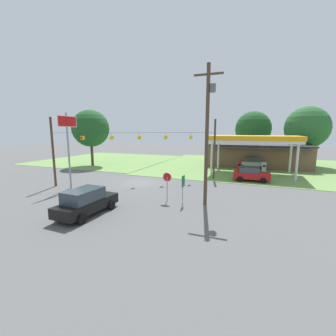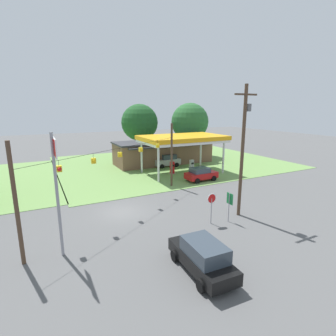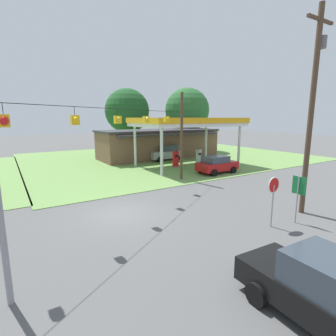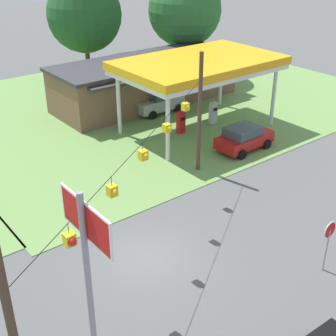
# 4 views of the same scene
# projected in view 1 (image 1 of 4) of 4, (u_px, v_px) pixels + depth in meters

# --- Properties ---
(ground_plane) EXTENTS (160.00, 160.00, 0.00)m
(ground_plane) POSITION_uv_depth(u_px,v_px,m) (140.00, 182.00, 26.11)
(ground_plane) COLOR #565656
(grass_verge_station_corner) EXTENTS (36.00, 28.00, 0.04)m
(grass_verge_station_corner) POSITION_uv_depth(u_px,v_px,m) (265.00, 167.00, 36.88)
(grass_verge_station_corner) COLOR #6B934C
(grass_verge_station_corner) RESTS_ON ground
(grass_verge_opposite_corner) EXTENTS (24.00, 24.00, 0.04)m
(grass_verge_opposite_corner) POSITION_uv_depth(u_px,v_px,m) (109.00, 160.00, 46.57)
(grass_verge_opposite_corner) COLOR #6B934C
(grass_verge_opposite_corner) RESTS_ON ground
(gas_station_canopy) EXTENTS (11.38, 7.00, 5.28)m
(gas_station_canopy) POSITION_uv_depth(u_px,v_px,m) (253.00, 139.00, 30.16)
(gas_station_canopy) COLOR silver
(gas_station_canopy) RESTS_ON ground
(gas_station_store) EXTENTS (16.04, 6.38, 3.73)m
(gas_station_store) POSITION_uv_depth(u_px,v_px,m) (257.00, 156.00, 37.06)
(gas_station_store) COLOR brown
(gas_station_store) RESTS_ON ground
(fuel_pump_near) EXTENTS (0.71, 0.56, 1.75)m
(fuel_pump_near) POSITION_uv_depth(u_px,v_px,m) (239.00, 168.00, 31.37)
(fuel_pump_near) COLOR gray
(fuel_pump_near) RESTS_ON ground
(fuel_pump_far) EXTENTS (0.71, 0.56, 1.75)m
(fuel_pump_far) POSITION_uv_depth(u_px,v_px,m) (264.00, 169.00, 30.23)
(fuel_pump_far) COLOR gray
(fuel_pump_far) RESTS_ON ground
(car_at_pumps_front) EXTENTS (4.12, 2.21, 1.69)m
(car_at_pumps_front) POSITION_uv_depth(u_px,v_px,m) (251.00, 174.00, 26.52)
(car_at_pumps_front) COLOR #AD1414
(car_at_pumps_front) RESTS_ON ground
(car_at_pumps_rear) EXTENTS (4.11, 2.12, 1.95)m
(car_at_pumps_rear) POSITION_uv_depth(u_px,v_px,m) (252.00, 163.00, 35.04)
(car_at_pumps_rear) COLOR #9E9EA3
(car_at_pumps_rear) RESTS_ON ground
(car_on_crossroad) EXTENTS (2.26, 4.90, 1.90)m
(car_on_crossroad) POSITION_uv_depth(u_px,v_px,m) (86.00, 202.00, 15.84)
(car_on_crossroad) COLOR black
(car_on_crossroad) RESTS_ON ground
(stop_sign_roadside) EXTENTS (0.80, 0.08, 2.50)m
(stop_sign_roadside) POSITION_uv_depth(u_px,v_px,m) (167.00, 180.00, 18.71)
(stop_sign_roadside) COLOR #99999E
(stop_sign_roadside) RESTS_ON ground
(stop_sign_overhead) EXTENTS (0.22, 2.45, 7.68)m
(stop_sign_overhead) POSITION_uv_depth(u_px,v_px,m) (68.00, 135.00, 22.52)
(stop_sign_overhead) COLOR gray
(stop_sign_overhead) RESTS_ON ground
(route_sign) EXTENTS (0.10, 0.70, 2.40)m
(route_sign) POSITION_uv_depth(u_px,v_px,m) (183.00, 184.00, 17.86)
(route_sign) COLOR gray
(route_sign) RESTS_ON ground
(utility_pole_main) EXTENTS (2.20, 0.44, 10.83)m
(utility_pole_main) POSITION_uv_depth(u_px,v_px,m) (208.00, 129.00, 17.18)
(utility_pole_main) COLOR #4C3828
(utility_pole_main) RESTS_ON ground
(signal_span_gantry) EXTENTS (15.43, 10.24, 7.32)m
(signal_span_gantry) POSITION_uv_depth(u_px,v_px,m) (139.00, 147.00, 25.43)
(signal_span_gantry) COLOR #4C3828
(signal_span_gantry) RESTS_ON ground
(tree_behind_station) EXTENTS (6.81, 6.81, 9.73)m
(tree_behind_station) POSITION_uv_depth(u_px,v_px,m) (253.00, 129.00, 44.12)
(tree_behind_station) COLOR #4C3828
(tree_behind_station) RESTS_ON ground
(tree_west_verge) EXTENTS (6.10, 6.10, 9.37)m
(tree_west_verge) POSITION_uv_depth(u_px,v_px,m) (91.00, 129.00, 37.45)
(tree_west_verge) COLOR #4C3828
(tree_west_verge) RESTS_ON ground
(tree_far_back) EXTENTS (6.94, 6.94, 9.92)m
(tree_far_back) POSITION_uv_depth(u_px,v_px,m) (307.00, 128.00, 37.26)
(tree_far_back) COLOR #4C3828
(tree_far_back) RESTS_ON ground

